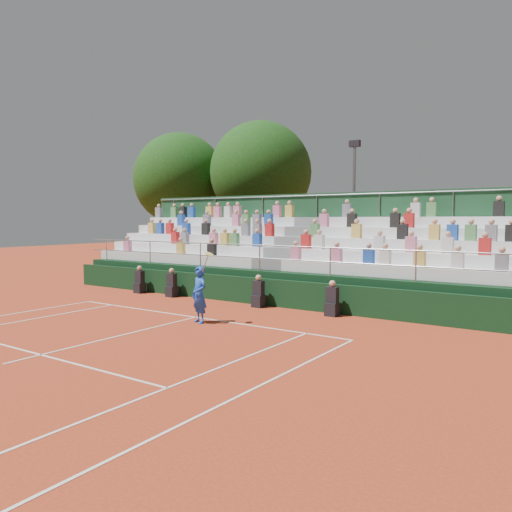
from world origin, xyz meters
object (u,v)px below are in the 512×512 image
Objects in this scene: tree_west at (180,179)px; floodlight_mast at (354,197)px; tennis_player at (199,295)px; tree_east at (261,173)px.

tree_west is 13.01m from floodlight_mast.
tennis_player is 0.30× the size of floodlight_mast.
floodlight_mast is at bearing -8.28° from tree_east.
tree_west reaches higher than floodlight_mast.
tree_east is 7.11m from floodlight_mast.
floodlight_mast is (6.82, -0.99, -1.77)m from tree_east.
tree_west is at bearing 179.83° from floodlight_mast.
floodlight_mast is (-1.01, 14.04, 3.51)m from tennis_player.
floodlight_mast is (12.92, -0.04, -1.57)m from tree_west.
tree_east is at bearing 117.49° from tennis_player.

